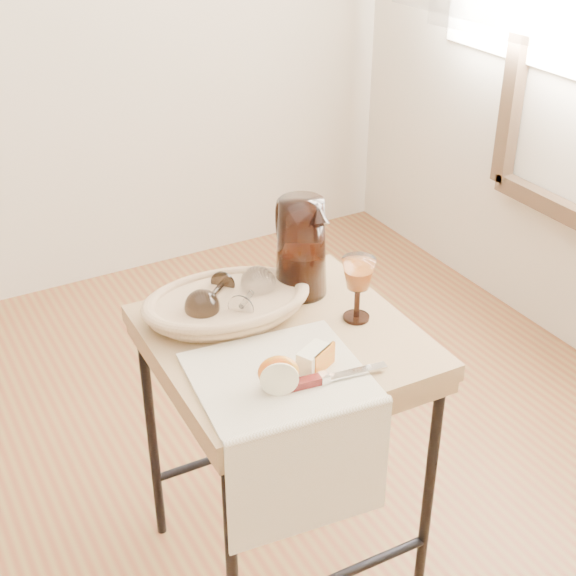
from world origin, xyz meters
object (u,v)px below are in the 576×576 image
goblet_lying_b (251,294)px  pitcher (301,247)px  tea_towel (279,376)px  table_knife (328,377)px  goblet_lying_a (211,296)px  side_table (284,457)px  bread_basket (227,306)px  wine_goblet (358,289)px  apple_half (278,373)px

goblet_lying_b → pitcher: 0.16m
tea_towel → table_knife: (0.07, -0.06, 0.01)m
goblet_lying_a → pitcher: size_ratio=0.46×
goblet_lying_a → goblet_lying_b: goblet_lying_b is taller
table_knife → side_table: bearing=95.3°
bread_basket → goblet_lying_a: 0.04m
side_table → goblet_lying_a: 0.42m
pitcher → table_knife: size_ratio=1.21×
goblet_lying_b → pitcher: bearing=-30.0°
goblet_lying_b → wine_goblet: (0.19, -0.13, 0.02)m
wine_goblet → pitcher: bearing=106.0°
bread_basket → table_knife: bearing=-72.7°
tea_towel → goblet_lying_a: (-0.02, 0.27, 0.05)m
tea_towel → wine_goblet: size_ratio=2.22×
apple_half → wine_goblet: bearing=52.2°
pitcher → wine_goblet: pitcher is taller
side_table → apple_half: apple_half is taller
table_knife → goblet_lying_b: bearing=100.7°
goblet_lying_a → wine_goblet: 0.31m
bread_basket → goblet_lying_b: (0.05, -0.02, 0.03)m
goblet_lying_a → goblet_lying_b: size_ratio=0.95×
apple_half → table_knife: (0.09, -0.03, -0.03)m
pitcher → wine_goblet: bearing=-58.2°
apple_half → table_knife: 0.10m
tea_towel → bread_basket: bearing=94.1°
goblet_lying_a → pitcher: 0.23m
tea_towel → goblet_lying_b: 0.24m
tea_towel → pitcher: 0.35m
goblet_lying_b → apple_half: bearing=-149.3°
tea_towel → apple_half: (-0.02, -0.04, 0.04)m
goblet_lying_a → apple_half: size_ratio=1.56×
pitcher → side_table: bearing=-115.8°
side_table → pitcher: size_ratio=2.54×
wine_goblet → bread_basket: bearing=148.4°
wine_goblet → side_table: bearing=171.6°
side_table → wine_goblet: bearing=-8.4°
tea_towel → goblet_lying_b: (0.06, 0.23, 0.05)m
pitcher → apple_half: size_ratio=3.42×
tea_towel → apple_half: 0.06m
goblet_lying_a → side_table: bearing=85.8°
side_table → bread_basket: bread_basket is taller
bread_basket → apple_half: apple_half is taller
side_table → apple_half: size_ratio=8.70×
tea_towel → pitcher: bearing=59.4°
goblet_lying_b → pitcher: (0.14, 0.03, 0.06)m
tea_towel → pitcher: size_ratio=1.22×
goblet_lying_a → goblet_lying_b: (0.08, -0.03, 0.00)m
goblet_lying_a → table_knife: 0.34m
goblet_lying_b → goblet_lying_a: bearing=113.5°
side_table → pitcher: (0.12, 0.13, 0.45)m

